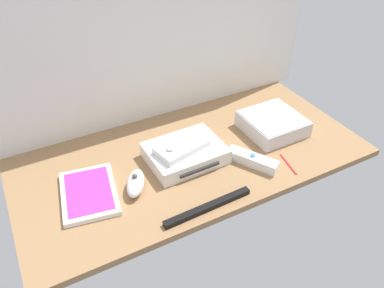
# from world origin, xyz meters

# --- Properties ---
(ground_plane) EXTENTS (1.00, 0.48, 0.02)m
(ground_plane) POSITION_xyz_m (0.00, 0.00, -0.01)
(ground_plane) COLOR #936D47
(ground_plane) RESTS_ON ground
(back_wall) EXTENTS (1.10, 0.01, 0.64)m
(back_wall) POSITION_xyz_m (0.00, 0.25, 0.32)
(back_wall) COLOR white
(back_wall) RESTS_ON ground
(game_console) EXTENTS (0.21, 0.17, 0.04)m
(game_console) POSITION_xyz_m (-0.03, -0.01, 0.02)
(game_console) COLOR white
(game_console) RESTS_ON ground_plane
(mini_computer) EXTENTS (0.17, 0.17, 0.05)m
(mini_computer) POSITION_xyz_m (0.28, -0.01, 0.03)
(mini_computer) COLOR silver
(mini_computer) RESTS_ON ground_plane
(game_case) EXTENTS (0.17, 0.21, 0.02)m
(game_case) POSITION_xyz_m (-0.31, -0.02, 0.01)
(game_case) COLOR white
(game_case) RESTS_ON ground_plane
(remote_wand) EXTENTS (0.10, 0.15, 0.03)m
(remote_wand) POSITION_xyz_m (0.13, -0.12, 0.02)
(remote_wand) COLOR white
(remote_wand) RESTS_ON ground_plane
(remote_nunchuk) EXTENTS (0.09, 0.11, 0.05)m
(remote_nunchuk) POSITION_xyz_m (-0.19, -0.06, 0.02)
(remote_nunchuk) COLOR white
(remote_nunchuk) RESTS_ON ground_plane
(remote_classic_pad) EXTENTS (0.16, 0.11, 0.02)m
(remote_classic_pad) POSITION_xyz_m (-0.04, -0.01, 0.05)
(remote_classic_pad) COLOR white
(remote_classic_pad) RESTS_ON game_console
(sensor_bar) EXTENTS (0.24, 0.02, 0.01)m
(sensor_bar) POSITION_xyz_m (-0.06, -0.20, 0.01)
(sensor_bar) COLOR black
(sensor_bar) RESTS_ON ground_plane
(stylus_pen) EXTENTS (0.02, 0.09, 0.01)m
(stylus_pen) POSITION_xyz_m (0.22, -0.16, 0.00)
(stylus_pen) COLOR red
(stylus_pen) RESTS_ON ground_plane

